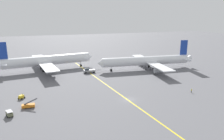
{
  "coord_description": "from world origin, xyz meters",
  "views": [
    {
      "loc": [
        -30.68,
        -63.73,
        28.77
      ],
      "look_at": [
        4.54,
        28.29,
        4.0
      ],
      "focal_mm": 33.61,
      "sensor_mm": 36.0,
      "label": 1
    }
  ],
  "objects_px": {
    "gse_baggage_cart_near_cluster": "(9,114)",
    "ground_crew_ramp_agent_by_cones": "(191,91)",
    "gse_belt_loader_portside": "(28,105)",
    "airliner_being_pushed": "(147,61)",
    "airliner_at_gate_left": "(47,61)",
    "gse_gpu_cart_small": "(21,97)",
    "pushback_tug": "(89,71)"
  },
  "relations": [
    {
      "from": "airliner_being_pushed",
      "to": "gse_baggage_cart_near_cluster",
      "type": "distance_m",
      "value": 77.85
    },
    {
      "from": "pushback_tug",
      "to": "gse_belt_loader_portside",
      "type": "bearing_deg",
      "value": -129.46
    },
    {
      "from": "airliner_at_gate_left",
      "to": "gse_gpu_cart_small",
      "type": "bearing_deg",
      "value": -106.58
    },
    {
      "from": "airliner_at_gate_left",
      "to": "airliner_being_pushed",
      "type": "bearing_deg",
      "value": -18.64
    },
    {
      "from": "pushback_tug",
      "to": "gse_baggage_cart_near_cluster",
      "type": "xyz_separation_m",
      "value": [
        -35.36,
        -41.05,
        -0.35
      ]
    },
    {
      "from": "airliner_at_gate_left",
      "to": "ground_crew_ramp_agent_by_cones",
      "type": "height_order",
      "value": "airliner_at_gate_left"
    },
    {
      "from": "gse_gpu_cart_small",
      "to": "airliner_being_pushed",
      "type": "bearing_deg",
      "value": 19.69
    },
    {
      "from": "airliner_at_gate_left",
      "to": "gse_gpu_cart_small",
      "type": "distance_m",
      "value": 43.37
    },
    {
      "from": "gse_baggage_cart_near_cluster",
      "to": "ground_crew_ramp_agent_by_cones",
      "type": "distance_m",
      "value": 65.31
    },
    {
      "from": "gse_belt_loader_portside",
      "to": "airliner_being_pushed",
      "type": "bearing_deg",
      "value": 27.4
    },
    {
      "from": "pushback_tug",
      "to": "gse_baggage_cart_near_cluster",
      "type": "height_order",
      "value": "pushback_tug"
    },
    {
      "from": "airliner_being_pushed",
      "to": "gse_gpu_cart_small",
      "type": "distance_m",
      "value": 69.6
    },
    {
      "from": "gse_gpu_cart_small",
      "to": "ground_crew_ramp_agent_by_cones",
      "type": "distance_m",
      "value": 64.59
    },
    {
      "from": "airliner_at_gate_left",
      "to": "gse_belt_loader_portside",
      "type": "distance_m",
      "value": 51.72
    },
    {
      "from": "gse_belt_loader_portside",
      "to": "gse_gpu_cart_small",
      "type": "bearing_deg",
      "value": 104.79
    },
    {
      "from": "airliner_at_gate_left",
      "to": "airliner_being_pushed",
      "type": "height_order",
      "value": "airliner_at_gate_left"
    },
    {
      "from": "gse_gpu_cart_small",
      "to": "gse_belt_loader_portside",
      "type": "relative_size",
      "value": 0.53
    },
    {
      "from": "airliner_being_pushed",
      "to": "ground_crew_ramp_agent_by_cones",
      "type": "bearing_deg",
      "value": -94.32
    },
    {
      "from": "airliner_at_gate_left",
      "to": "gse_belt_loader_portside",
      "type": "relative_size",
      "value": 10.68
    },
    {
      "from": "airliner_at_gate_left",
      "to": "ground_crew_ramp_agent_by_cones",
      "type": "xyz_separation_m",
      "value": [
        50.08,
        -58.07,
        -4.6
      ]
    },
    {
      "from": "pushback_tug",
      "to": "ground_crew_ramp_agent_by_cones",
      "type": "bearing_deg",
      "value": -55.82
    },
    {
      "from": "airliner_being_pushed",
      "to": "gse_baggage_cart_near_cluster",
      "type": "bearing_deg",
      "value": -151.42
    },
    {
      "from": "airliner_being_pushed",
      "to": "ground_crew_ramp_agent_by_cones",
      "type": "xyz_separation_m",
      "value": [
        -3.04,
        -40.15,
        -3.98
      ]
    },
    {
      "from": "gse_belt_loader_portside",
      "to": "airliner_at_gate_left",
      "type": "bearing_deg",
      "value": 78.96
    },
    {
      "from": "airliner_being_pushed",
      "to": "gse_baggage_cart_near_cluster",
      "type": "xyz_separation_m",
      "value": [
        -68.28,
        -37.19,
        -3.92
      ]
    },
    {
      "from": "pushback_tug",
      "to": "gse_belt_loader_portside",
      "type": "height_order",
      "value": "gse_belt_loader_portside"
    },
    {
      "from": "gse_gpu_cart_small",
      "to": "gse_belt_loader_portside",
      "type": "distance_m",
      "value": 9.56
    },
    {
      "from": "gse_gpu_cart_small",
      "to": "gse_belt_loader_portside",
      "type": "xyz_separation_m",
      "value": [
        2.44,
        -9.24,
        0.03
      ]
    },
    {
      "from": "pushback_tug",
      "to": "gse_belt_loader_portside",
      "type": "distance_m",
      "value": 47.3
    },
    {
      "from": "gse_gpu_cart_small",
      "to": "ground_crew_ramp_agent_by_cones",
      "type": "height_order",
      "value": "gse_gpu_cart_small"
    },
    {
      "from": "airliner_being_pushed",
      "to": "gse_belt_loader_portside",
      "type": "bearing_deg",
      "value": -152.6
    },
    {
      "from": "gse_baggage_cart_near_cluster",
      "to": "ground_crew_ramp_agent_by_cones",
      "type": "height_order",
      "value": "gse_baggage_cart_near_cluster"
    }
  ]
}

